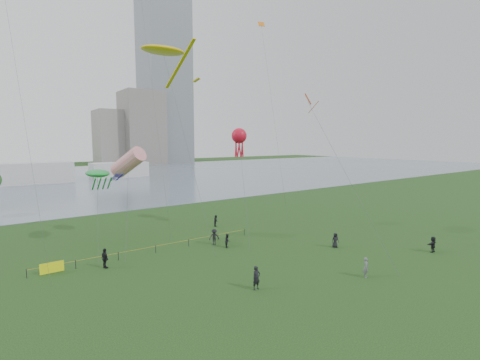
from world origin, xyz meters
TOP-DOWN VIEW (x-y plane):
  - ground_plane at (0.00, 0.00)m, footprint 400.00×400.00m
  - lake at (0.00, 100.00)m, footprint 400.00×120.00m
  - tower at (62.00, 168.00)m, footprint 24.00×24.00m
  - building_mid at (46.00, 162.00)m, footprint 20.00×20.00m
  - building_low at (32.00, 168.00)m, footprint 16.00×18.00m
  - pavilion_left at (-12.00, 95.00)m, footprint 22.00×8.00m
  - pavilion_right at (14.00, 98.00)m, footprint 18.00×7.00m
  - fence at (-13.37, 15.61)m, footprint 24.07×0.07m
  - kite_flyer at (5.26, -1.85)m, footprint 0.79×0.71m
  - spectator_a at (0.16, 12.63)m, footprint 0.95×0.96m
  - spectator_b at (-0.50, 14.43)m, footprint 1.38×1.12m
  - spectator_c at (-12.95, 14.06)m, footprint 0.71×1.21m
  - spectator_d at (10.10, 5.42)m, footprint 0.98×0.84m
  - spectator_e at (17.35, -1.94)m, footprint 1.61×0.53m
  - spectator_f at (-4.24, 1.88)m, footprint 0.72×0.48m
  - spectator_g at (4.34, 21.74)m, footprint 1.00×0.99m
  - kite_stingray at (-3.75, 20.19)m, footprint 5.38×11.46m
  - kite_windsock at (-7.54, 22.76)m, footprint 5.40×11.19m
  - kite_creature at (-11.42, 21.70)m, footprint 3.19×8.96m
  - kite_octopus at (6.62, 19.31)m, footprint 6.19×10.21m
  - kite_delta at (10.22, 9.50)m, footprint 3.38×14.74m
  - small_kites at (-3.99, 22.27)m, footprint 31.60×6.62m

SIDE VIEW (x-z plane):
  - ground_plane at x=0.00m, z-range 0.00..0.00m
  - lake at x=0.00m, z-range -0.02..0.06m
  - fence at x=-13.37m, z-range 0.03..1.08m
  - spectator_a at x=0.16m, z-range 0.00..1.56m
  - spectator_g at x=4.34m, z-range 0.00..1.62m
  - spectator_d at x=10.10m, z-range 0.00..1.69m
  - spectator_e at x=17.35m, z-range 0.00..1.73m
  - kite_flyer at x=5.26m, z-range 0.00..1.81m
  - spectator_b at x=-0.50m, z-range 0.00..1.87m
  - spectator_c at x=-12.95m, z-range 0.00..1.94m
  - spectator_f at x=-4.24m, z-range 0.00..1.95m
  - pavilion_right at x=14.00m, z-range 0.00..5.00m
  - pavilion_left at x=-12.00m, z-range 0.00..6.00m
  - kite_creature at x=-11.42m, z-range 3.98..12.86m
  - kite_windsock at x=-7.54m, z-range 3.75..15.25m
  - kite_octopus at x=6.62m, z-range 5.78..19.63m
  - building_low at x=32.00m, z-range 0.00..28.00m
  - kite_delta at x=10.22m, z-range 7.27..25.00m
  - building_mid at x=46.00m, z-range 0.00..38.00m
  - kite_stingray at x=-3.75m, z-range 11.08..34.21m
  - small_kites at x=-3.99m, z-range 25.16..32.16m
  - tower at x=62.00m, z-range 0.00..120.00m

